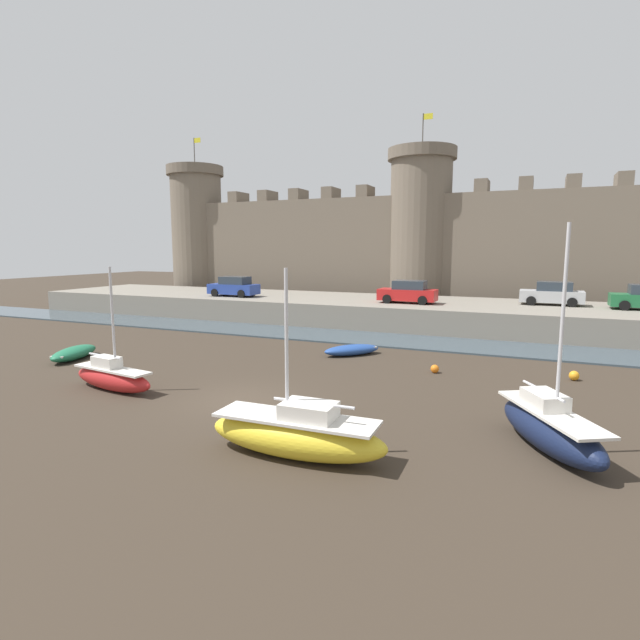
% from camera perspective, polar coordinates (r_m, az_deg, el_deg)
% --- Properties ---
extents(ground_plane, '(160.00, 160.00, 0.00)m').
position_cam_1_polar(ground_plane, '(19.29, -9.10, -9.01)').
color(ground_plane, '#382D23').
extents(water_channel, '(80.00, 4.50, 0.10)m').
position_cam_1_polar(water_channel, '(31.64, 4.63, -2.05)').
color(water_channel, '#3D4C56').
rests_on(water_channel, ground).
extents(quay_road, '(61.69, 10.00, 1.75)m').
position_cam_1_polar(quay_road, '(38.37, 8.14, 0.96)').
color(quay_road, gray).
rests_on(quay_road, ground).
extents(castle, '(55.80, 6.11, 17.48)m').
position_cam_1_polar(castle, '(47.15, 11.32, 8.79)').
color(castle, '#706354').
rests_on(castle, ground).
extents(sailboat_midflat_centre, '(5.20, 1.64, 5.17)m').
position_cam_1_polar(sailboat_midflat_centre, '(13.98, -2.68, -12.87)').
color(sailboat_midflat_centre, yellow).
rests_on(sailboat_midflat_centre, ground).
extents(rowboat_foreground_right, '(2.05, 3.51, 0.65)m').
position_cam_1_polar(rowboat_foreground_right, '(28.66, -26.30, -3.37)').
color(rowboat_foreground_right, '#1E6B47').
rests_on(rowboat_foreground_right, ground).
extents(sailboat_near_channel_right, '(3.45, 4.70, 6.35)m').
position_cam_1_polar(sailboat_near_channel_right, '(15.77, 24.75, -11.07)').
color(sailboat_near_channel_right, '#141E3D').
rests_on(sailboat_near_channel_right, ground).
extents(sailboat_foreground_left, '(4.42, 1.55, 4.97)m').
position_cam_1_polar(sailboat_foreground_left, '(21.83, -22.65, -6.00)').
color(sailboat_foreground_left, red).
rests_on(sailboat_foreground_left, ground).
extents(rowboat_foreground_centre, '(2.96, 3.05, 0.56)m').
position_cam_1_polar(rowboat_foreground_centre, '(26.74, 3.67, -3.40)').
color(rowboat_foreground_centre, '#234793').
rests_on(rowboat_foreground_centre, ground).
extents(mooring_buoy_off_centre, '(0.42, 0.42, 0.42)m').
position_cam_1_polar(mooring_buoy_off_centre, '(24.33, 27.04, -5.69)').
color(mooring_buoy_off_centre, orange).
rests_on(mooring_buoy_off_centre, ground).
extents(mooring_buoy_mid_mud, '(0.38, 0.38, 0.38)m').
position_cam_1_polar(mooring_buoy_mid_mud, '(23.56, 12.99, -5.46)').
color(mooring_buoy_mid_mud, orange).
rests_on(mooring_buoy_mid_mud, ground).
extents(car_quay_centre_west, '(4.11, 1.90, 1.62)m').
position_cam_1_polar(car_quay_centre_west, '(38.20, 25.00, 2.73)').
color(car_quay_centre_west, '#B2B5B7').
rests_on(car_quay_centre_west, quay_road).
extents(car_quay_west, '(4.11, 1.90, 1.62)m').
position_cam_1_polar(car_quay_west, '(36.40, 10.03, 3.14)').
color(car_quay_west, red).
rests_on(car_quay_west, quay_road).
extents(car_quay_centre_east, '(4.11, 1.90, 1.62)m').
position_cam_1_polar(car_quay_centre_east, '(41.50, -9.81, 3.76)').
color(car_quay_centre_east, '#263F99').
rests_on(car_quay_centre_east, quay_road).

